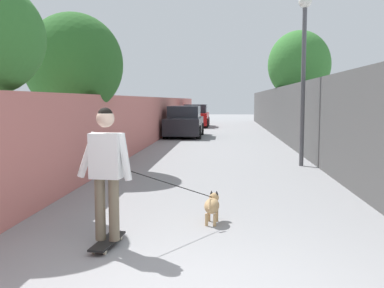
# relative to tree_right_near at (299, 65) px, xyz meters

# --- Properties ---
(ground_plane) EXTENTS (80.00, 80.00, 0.00)m
(ground_plane) POSITION_rel_tree_right_near_xyz_m (-5.00, 3.92, -3.57)
(ground_plane) COLOR gray
(wall_left) EXTENTS (48.00, 0.30, 1.96)m
(wall_left) POSITION_rel_tree_right_near_xyz_m (-7.00, 6.85, -2.59)
(wall_left) COLOR #CC726B
(wall_left) RESTS_ON ground
(fence_right) EXTENTS (48.00, 0.30, 2.44)m
(fence_right) POSITION_rel_tree_right_near_xyz_m (-7.00, 0.98, -2.35)
(fence_right) COLOR #4C4C4C
(fence_right) RESTS_ON ground
(tree_right_near) EXTENTS (3.10, 3.10, 5.28)m
(tree_right_near) POSITION_rel_tree_right_near_xyz_m (0.00, 0.00, 0.00)
(tree_right_near) COLOR brown
(tree_right_near) RESTS_ON ground
(tree_left_mid) EXTENTS (2.51, 2.51, 4.04)m
(tree_left_mid) POSITION_rel_tree_right_near_xyz_m (-11.50, 7.54, -0.85)
(tree_left_mid) COLOR #473523
(tree_left_mid) RESTS_ON ground
(lamp_post) EXTENTS (0.36, 0.36, 4.66)m
(lamp_post) POSITION_rel_tree_right_near_xyz_m (-10.29, 1.53, -0.42)
(lamp_post) COLOR #4C4C51
(lamp_post) RESTS_ON ground
(skateboard) EXTENTS (0.82, 0.28, 0.08)m
(skateboard) POSITION_rel_tree_right_near_xyz_m (-17.44, 5.10, -3.50)
(skateboard) COLOR black
(skateboard) RESTS_ON ground
(person_skateboarder) EXTENTS (0.26, 0.72, 1.65)m
(person_skateboarder) POSITION_rel_tree_right_near_xyz_m (-17.44, 5.10, -2.52)
(person_skateboarder) COLOR #726651
(person_skateboarder) RESTS_ON skateboard
(dog) EXTENTS (1.47, 1.40, 1.06)m
(dog) POSITION_rel_tree_right_near_xyz_m (-16.28, 3.84, -3.30)
(dog) COLOR tan
(dog) RESTS_ON ground
(car_near) EXTENTS (3.97, 1.80, 1.54)m
(car_near) POSITION_rel_tree_right_near_xyz_m (-0.66, 5.70, -2.86)
(car_near) COLOR black
(car_near) RESTS_ON ground
(car_far) EXTENTS (3.89, 1.80, 1.54)m
(car_far) POSITION_rel_tree_right_near_xyz_m (7.76, 5.70, -2.86)
(car_far) COLOR #B71414
(car_far) RESTS_ON ground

